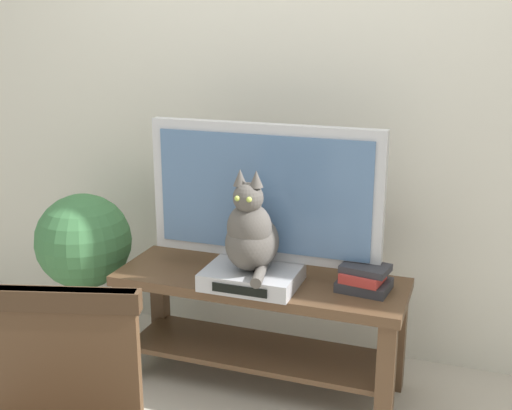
# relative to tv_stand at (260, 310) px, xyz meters

# --- Properties ---
(back_wall) EXTENTS (7.00, 0.12, 2.80)m
(back_wall) POSITION_rel_tv_stand_xyz_m (-0.01, 0.51, 1.04)
(back_wall) COLOR beige
(back_wall) RESTS_ON ground
(tv_stand) EXTENTS (1.26, 0.43, 0.51)m
(tv_stand) POSITION_rel_tv_stand_xyz_m (0.00, 0.00, 0.00)
(tv_stand) COLOR #513823
(tv_stand) RESTS_ON ground
(tv) EXTENTS (1.01, 0.20, 0.66)m
(tv) POSITION_rel_tv_stand_xyz_m (0.00, 0.05, 0.50)
(tv) COLOR #B7B7BC
(tv) RESTS_ON tv_stand
(media_box) EXTENTS (0.39, 0.30, 0.07)m
(media_box) POSITION_rel_tv_stand_xyz_m (-0.00, -0.08, 0.19)
(media_box) COLOR #ADADB2
(media_box) RESTS_ON tv_stand
(cat) EXTENTS (0.22, 0.33, 0.43)m
(cat) POSITION_rel_tv_stand_xyz_m (-0.00, -0.10, 0.38)
(cat) COLOR #514C47
(cat) RESTS_ON media_box
(book_stack) EXTENTS (0.22, 0.19, 0.11)m
(book_stack) POSITION_rel_tv_stand_xyz_m (0.45, 0.01, 0.20)
(book_stack) COLOR #2D2D33
(book_stack) RESTS_ON tv_stand
(potted_plant) EXTENTS (0.45, 0.45, 0.79)m
(potted_plant) POSITION_rel_tv_stand_xyz_m (-0.90, 0.02, 0.13)
(potted_plant) COLOR #47474C
(potted_plant) RESTS_ON ground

